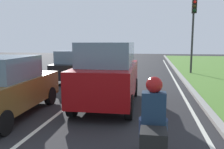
# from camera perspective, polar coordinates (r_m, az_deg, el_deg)

# --- Properties ---
(ground_plane) EXTENTS (60.00, 60.00, 0.00)m
(ground_plane) POSITION_cam_1_polar(r_m,az_deg,el_deg) (13.81, 0.20, -1.57)
(ground_plane) COLOR #262628
(lane_line_center) EXTENTS (0.12, 32.00, 0.01)m
(lane_line_center) POSITION_cam_1_polar(r_m,az_deg,el_deg) (13.94, -2.64, -1.47)
(lane_line_center) COLOR silver
(lane_line_center) RESTS_ON ground
(lane_line_right_edge) EXTENTS (0.12, 32.00, 0.01)m
(lane_line_right_edge) POSITION_cam_1_polar(r_m,az_deg,el_deg) (13.69, 15.24, -1.93)
(lane_line_right_edge) COLOR silver
(lane_line_right_edge) RESTS_ON ground
(curb_right) EXTENTS (0.24, 48.00, 0.12)m
(curb_right) POSITION_cam_1_polar(r_m,az_deg,el_deg) (13.74, 17.32, -1.74)
(curb_right) COLOR #9E9B93
(curb_right) RESTS_ON ground
(car_suv_ahead) EXTENTS (2.05, 4.54, 2.28)m
(car_suv_ahead) POSITION_cam_1_polar(r_m,az_deg,el_deg) (8.48, -0.92, 0.26)
(car_suv_ahead) COLOR maroon
(car_suv_ahead) RESTS_ON ground
(car_sedan_left_lane) EXTENTS (1.94, 4.35, 1.86)m
(car_sedan_left_lane) POSITION_cam_1_polar(r_m,az_deg,el_deg) (7.98, -24.43, -2.78)
(car_sedan_left_lane) COLOR brown
(car_sedan_left_lane) RESTS_ON ground
(car_hatchback_far) EXTENTS (1.77, 3.72, 1.78)m
(car_hatchback_far) POSITION_cam_1_polar(r_m,az_deg,el_deg) (13.79, -9.25, 2.01)
(car_hatchback_far) COLOR black
(car_hatchback_far) RESTS_ON ground
(motorcycle) EXTENTS (0.40, 1.90, 1.01)m
(motorcycle) POSITION_cam_1_polar(r_m,az_deg,el_deg) (4.27, 9.83, -16.30)
(motorcycle) COLOR #590A0A
(motorcycle) RESTS_ON ground
(rider_person) EXTENTS (0.50, 0.40, 1.16)m
(rider_person) POSITION_cam_1_polar(r_m,az_deg,el_deg) (4.10, 10.04, -8.11)
(rider_person) COLOR #192D47
(rider_person) RESTS_ON ground
(traffic_light_near_right) EXTENTS (0.32, 0.50, 5.22)m
(traffic_light_near_right) POSITION_cam_1_polar(r_m,az_deg,el_deg) (17.60, 19.09, 11.80)
(traffic_light_near_right) COLOR #2D2D2D
(traffic_light_near_right) RESTS_ON ground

